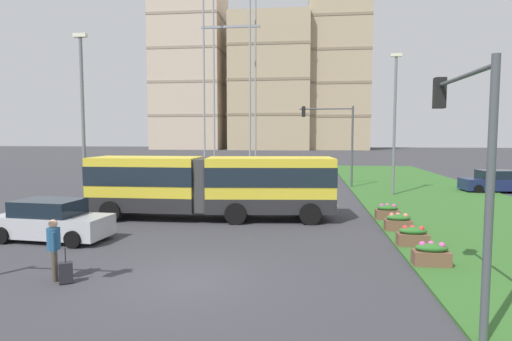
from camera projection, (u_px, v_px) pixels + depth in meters
name	position (u px, v px, depth m)	size (l,w,h in m)	color
ground_plane	(189.00, 280.00, 12.12)	(260.00, 260.00, 0.00)	#38383D
grass_median	(478.00, 219.00, 20.66)	(10.00, 70.00, 0.08)	#336628
articulated_bus	(212.00, 185.00, 20.85)	(11.92, 3.30, 3.00)	yellow
car_navy_sedan	(495.00, 182.00, 30.46)	(4.54, 2.32, 1.58)	#19234C
car_silver_hatch	(52.00, 221.00, 16.65)	(4.54, 2.32, 1.58)	#B7BABF
car_maroon_sedan	(189.00, 177.00, 34.10)	(4.40, 2.02, 1.58)	maroon
pedestrian_crossing	(54.00, 245.00, 12.00)	(0.36, 0.51, 1.74)	#4C4238
rolling_suitcase	(66.00, 272.00, 11.81)	(0.43, 0.39, 0.97)	#232328
flower_planter_0	(431.00, 254.00, 13.22)	(1.10, 0.56, 0.74)	brown
flower_planter_1	(413.00, 236.00, 15.55)	(1.10, 0.56, 0.74)	brown
flower_planter_2	(398.00, 222.00, 18.03)	(1.10, 0.56, 0.74)	brown
flower_planter_3	(387.00, 212.00, 20.44)	(1.10, 0.56, 0.74)	brown
traffic_light_far_right	(335.00, 132.00, 32.89)	(4.11, 0.28, 6.26)	#474C51
traffic_light_near_right	(467.00, 145.00, 9.28)	(0.28, 3.75, 5.59)	#474C51
streetlight_left	(83.00, 115.00, 22.67)	(0.70, 0.28, 9.35)	slate
streetlight_median	(395.00, 119.00, 28.36)	(0.70, 0.28, 9.38)	slate
apartment_tower_west	(190.00, 70.00, 122.10)	(19.40, 16.76, 44.87)	#C6B299
apartment_tower_westcentre	(271.00, 84.00, 119.72)	(21.73, 19.27, 36.14)	tan
apartment_tower_centre	(337.00, 56.00, 119.92)	(16.35, 19.98, 51.72)	tan
transmission_pylon	(231.00, 49.00, 57.67)	(9.00, 6.24, 28.22)	gray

